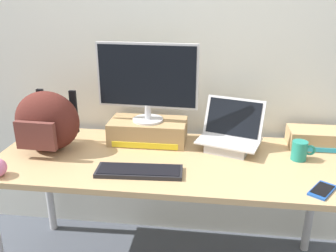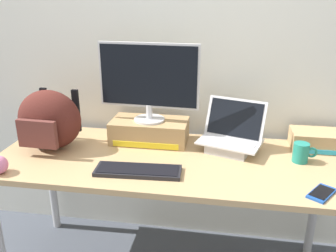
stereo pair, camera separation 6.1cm
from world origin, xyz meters
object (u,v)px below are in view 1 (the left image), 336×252
object	(u,v)px
desktop_monitor	(147,80)
toner_box_yellow	(148,131)
coffee_mug	(300,151)
cell_phone	(322,190)
external_keyboard	(139,171)
messenger_backpack	(47,121)
toner_box_cyan	(318,138)
open_laptop	(229,140)

from	to	relation	value
desktop_monitor	toner_box_yellow	bearing A→B (deg)	88.80
coffee_mug	cell_phone	world-z (taller)	coffee_mug
desktop_monitor	cell_phone	distance (m)	1.03
external_keyboard	messenger_backpack	size ratio (longest dim) A/B	1.16
coffee_mug	toner_box_cyan	xyz separation A→B (m)	(0.14, 0.19, -0.00)
external_keyboard	cell_phone	xyz separation A→B (m)	(0.83, -0.06, -0.01)
cell_phone	desktop_monitor	bearing A→B (deg)	-172.77
open_laptop	messenger_backpack	distance (m)	1.00
toner_box_yellow	messenger_backpack	world-z (taller)	messenger_backpack
open_laptop	toner_box_yellow	bearing A→B (deg)	-168.33
coffee_mug	messenger_backpack	bearing A→B (deg)	-178.30
coffee_mug	cell_phone	xyz separation A→B (m)	(0.03, -0.31, -0.05)
toner_box_yellow	cell_phone	world-z (taller)	toner_box_yellow
toner_box_yellow	desktop_monitor	bearing A→B (deg)	-94.60
messenger_backpack	toner_box_cyan	bearing A→B (deg)	11.33
coffee_mug	cell_phone	size ratio (longest dim) A/B	0.72
toner_box_yellow	cell_phone	bearing A→B (deg)	-27.98
toner_box_yellow	open_laptop	size ratio (longest dim) A/B	1.15
toner_box_yellow	cell_phone	size ratio (longest dim) A/B	2.60
open_laptop	toner_box_cyan	world-z (taller)	open_laptop
messenger_backpack	toner_box_yellow	bearing A→B (deg)	21.57
desktop_monitor	coffee_mug	size ratio (longest dim) A/B	4.70
cell_phone	messenger_backpack	bearing A→B (deg)	-156.15
coffee_mug	open_laptop	bearing A→B (deg)	165.73
toner_box_yellow	toner_box_cyan	xyz separation A→B (m)	(0.96, 0.05, -0.01)
messenger_backpack	coffee_mug	distance (m)	1.35
toner_box_yellow	coffee_mug	distance (m)	0.83
toner_box_yellow	toner_box_cyan	size ratio (longest dim) A/B	1.37
messenger_backpack	cell_phone	bearing A→B (deg)	-8.83
desktop_monitor	cell_phone	size ratio (longest dim) A/B	3.37
coffee_mug	cell_phone	bearing A→B (deg)	-83.76
open_laptop	cell_phone	xyz separation A→B (m)	(0.39, -0.41, -0.05)
open_laptop	external_keyboard	size ratio (longest dim) A/B	0.90
cell_phone	external_keyboard	bearing A→B (deg)	-149.13
open_laptop	messenger_backpack	xyz separation A→B (m)	(-0.98, -0.13, 0.11)
desktop_monitor	toner_box_cyan	distance (m)	1.01
external_keyboard	cell_phone	size ratio (longest dim) A/B	2.51
cell_phone	open_laptop	bearing A→B (deg)	169.11
coffee_mug	toner_box_cyan	bearing A→B (deg)	54.37
external_keyboard	cell_phone	bearing A→B (deg)	-7.62
coffee_mug	toner_box_cyan	world-z (taller)	coffee_mug
toner_box_cyan	open_laptop	bearing A→B (deg)	-168.55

